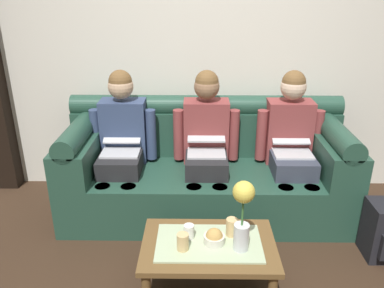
{
  "coord_description": "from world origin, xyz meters",
  "views": [
    {
      "loc": [
        -0.08,
        -1.86,
        1.87
      ],
      "look_at": [
        -0.12,
        0.89,
        0.73
      ],
      "focal_mm": 36.42,
      "sensor_mm": 36.0,
      "label": 1
    }
  ],
  "objects_px": {
    "person_left": "(122,139)",
    "person_right": "(291,140)",
    "cup_near_left": "(183,242)",
    "snack_bowl": "(214,238)",
    "coffee_table": "(209,249)",
    "cup_far_center": "(232,227)",
    "person_middle": "(206,139)",
    "flower_vase": "(243,211)",
    "cup_near_right": "(189,232)",
    "couch": "(206,170)"
  },
  "relations": [
    {
      "from": "person_left",
      "to": "person_right",
      "type": "height_order",
      "value": "same"
    },
    {
      "from": "cup_near_left",
      "to": "snack_bowl",
      "type": "bearing_deg",
      "value": 18.61
    },
    {
      "from": "person_left",
      "to": "cup_near_left",
      "type": "distance_m",
      "value": 1.22
    },
    {
      "from": "coffee_table",
      "to": "cup_far_center",
      "type": "xyz_separation_m",
      "value": [
        0.15,
        0.08,
        0.11
      ]
    },
    {
      "from": "person_middle",
      "to": "flower_vase",
      "type": "bearing_deg",
      "value": -79.59
    },
    {
      "from": "person_right",
      "to": "cup_near_right",
      "type": "xyz_separation_m",
      "value": [
        -0.83,
        -0.95,
        -0.25
      ]
    },
    {
      "from": "person_left",
      "to": "cup_far_center",
      "type": "bearing_deg",
      "value": -46.83
    },
    {
      "from": "person_middle",
      "to": "cup_near_right",
      "type": "relative_size",
      "value": 12.88
    },
    {
      "from": "cup_far_center",
      "to": "cup_near_right",
      "type": "bearing_deg",
      "value": -172.26
    },
    {
      "from": "person_middle",
      "to": "snack_bowl",
      "type": "bearing_deg",
      "value": -88.09
    },
    {
      "from": "snack_bowl",
      "to": "cup_far_center",
      "type": "xyz_separation_m",
      "value": [
        0.12,
        0.09,
        0.02
      ]
    },
    {
      "from": "cup_near_left",
      "to": "cup_far_center",
      "type": "relative_size",
      "value": 0.93
    },
    {
      "from": "couch",
      "to": "cup_near_left",
      "type": "xyz_separation_m",
      "value": [
        -0.16,
        -1.07,
        0.04
      ]
    },
    {
      "from": "couch",
      "to": "person_right",
      "type": "height_order",
      "value": "person_right"
    },
    {
      "from": "coffee_table",
      "to": "flower_vase",
      "type": "bearing_deg",
      "value": -17.87
    },
    {
      "from": "couch",
      "to": "cup_near_right",
      "type": "xyz_separation_m",
      "value": [
        -0.13,
        -0.95,
        0.04
      ]
    },
    {
      "from": "person_middle",
      "to": "cup_near_left",
      "type": "bearing_deg",
      "value": -98.61
    },
    {
      "from": "snack_bowl",
      "to": "coffee_table",
      "type": "bearing_deg",
      "value": 168.36
    },
    {
      "from": "person_left",
      "to": "coffee_table",
      "type": "xyz_separation_m",
      "value": [
        0.71,
        -0.99,
        -0.36
      ]
    },
    {
      "from": "person_middle",
      "to": "snack_bowl",
      "type": "relative_size",
      "value": 9.13
    },
    {
      "from": "couch",
      "to": "coffee_table",
      "type": "height_order",
      "value": "couch"
    },
    {
      "from": "cup_near_right",
      "to": "cup_far_center",
      "type": "distance_m",
      "value": 0.28
    },
    {
      "from": "snack_bowl",
      "to": "flower_vase",
      "type": "bearing_deg",
      "value": -19.12
    },
    {
      "from": "person_middle",
      "to": "coffee_table",
      "type": "relative_size",
      "value": 1.44
    },
    {
      "from": "cup_far_center",
      "to": "snack_bowl",
      "type": "bearing_deg",
      "value": -143.17
    },
    {
      "from": "person_right",
      "to": "cup_near_right",
      "type": "relative_size",
      "value": 12.88
    },
    {
      "from": "cup_far_center",
      "to": "person_left",
      "type": "bearing_deg",
      "value": 133.17
    },
    {
      "from": "person_middle",
      "to": "snack_bowl",
      "type": "height_order",
      "value": "person_middle"
    },
    {
      "from": "flower_vase",
      "to": "snack_bowl",
      "type": "xyz_separation_m",
      "value": [
        -0.16,
        0.06,
        -0.23
      ]
    },
    {
      "from": "person_right",
      "to": "snack_bowl",
      "type": "height_order",
      "value": "person_right"
    },
    {
      "from": "person_middle",
      "to": "coffee_table",
      "type": "height_order",
      "value": "person_middle"
    },
    {
      "from": "person_middle",
      "to": "person_left",
      "type": "bearing_deg",
      "value": 179.98
    },
    {
      "from": "person_right",
      "to": "couch",
      "type": "bearing_deg",
      "value": 179.67
    },
    {
      "from": "person_middle",
      "to": "cup_near_left",
      "type": "xyz_separation_m",
      "value": [
        -0.16,
        -1.06,
        -0.25
      ]
    },
    {
      "from": "person_right",
      "to": "flower_vase",
      "type": "bearing_deg",
      "value": -115.92
    },
    {
      "from": "person_left",
      "to": "cup_near_left",
      "type": "bearing_deg",
      "value": -62.89
    },
    {
      "from": "person_middle",
      "to": "coffee_table",
      "type": "xyz_separation_m",
      "value": [
        0.0,
        -0.99,
        -0.36
      ]
    },
    {
      "from": "couch",
      "to": "person_left",
      "type": "xyz_separation_m",
      "value": [
        -0.71,
        -0.0,
        0.29
      ]
    },
    {
      "from": "person_right",
      "to": "cup_near_left",
      "type": "bearing_deg",
      "value": -129.18
    },
    {
      "from": "cup_near_left",
      "to": "couch",
      "type": "bearing_deg",
      "value": 81.42
    },
    {
      "from": "person_right",
      "to": "person_left",
      "type": "bearing_deg",
      "value": 180.0
    },
    {
      "from": "person_middle",
      "to": "cup_near_right",
      "type": "distance_m",
      "value": 0.99
    },
    {
      "from": "couch",
      "to": "coffee_table",
      "type": "distance_m",
      "value": 1.0
    },
    {
      "from": "couch",
      "to": "cup_near_right",
      "type": "relative_size",
      "value": 24.96
    },
    {
      "from": "cup_near_left",
      "to": "cup_far_center",
      "type": "xyz_separation_m",
      "value": [
        0.31,
        0.15,
        0.0
      ]
    },
    {
      "from": "cup_far_center",
      "to": "couch",
      "type": "bearing_deg",
      "value": 99.26
    },
    {
      "from": "cup_near_left",
      "to": "coffee_table",
      "type": "bearing_deg",
      "value": 24.16
    },
    {
      "from": "cup_near_left",
      "to": "cup_far_center",
      "type": "height_order",
      "value": "cup_far_center"
    },
    {
      "from": "snack_bowl",
      "to": "cup_near_left",
      "type": "relative_size",
      "value": 1.23
    },
    {
      "from": "couch",
      "to": "cup_near_left",
      "type": "height_order",
      "value": "couch"
    }
  ]
}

